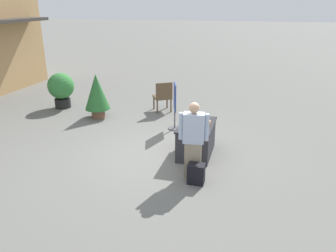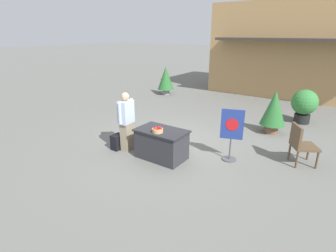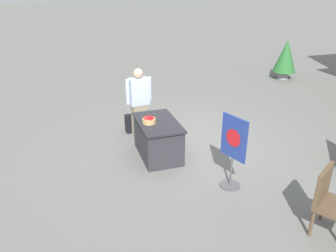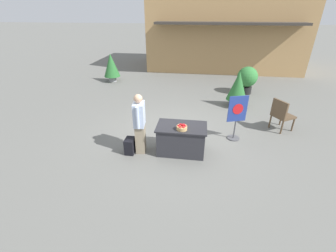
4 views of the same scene
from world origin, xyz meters
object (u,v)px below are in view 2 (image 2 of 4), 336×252
Objects in this scene: display_table at (162,144)px; potted_plant_far_right at (274,109)px; apple_basket at (158,130)px; person_visitor at (126,122)px; potted_plant_far_left at (304,104)px; potted_plant_near_left at (166,79)px; poster_board at (231,133)px; backpack at (118,142)px; patio_chair at (301,143)px.

potted_plant_far_right is (1.84, 3.51, 0.40)m from display_table.
apple_basket is 0.16× the size of person_visitor.
person_visitor is 6.38m from potted_plant_far_left.
potted_plant_near_left is at bearing 109.98° from person_visitor.
poster_board is at bearing 31.33° from display_table.
potted_plant_far_left is (3.81, 5.43, 0.49)m from backpack.
poster_board is 1.33× the size of patio_chair.
apple_basket is 0.20× the size of poster_board.
person_visitor is 2.76m from poster_board.
poster_board reaches higher than potted_plant_far_left.
potted_plant_far_left is (2.47, 5.17, 0.31)m from display_table.
display_table is 3.98m from potted_plant_far_right.
apple_basket is 0.26× the size of patio_chair.
patio_chair is at bearing 99.39° from poster_board.
potted_plant_near_left reaches higher than potted_plant_far_right.
poster_board is 0.93× the size of potted_plant_near_left.
potted_plant_near_left reaches higher than apple_basket.
potted_plant_far_right reaches higher than potted_plant_far_left.
potted_plant_far_left reaches higher than backpack.
patio_chair is (2.94, 1.86, -0.27)m from apple_basket.
backpack is (-1.34, -0.25, -0.18)m from display_table.
poster_board reaches higher than patio_chair.
person_visitor is 1.60× the size of patio_chair.
potted_plant_near_left is at bearing 156.69° from potted_plant_far_right.
potted_plant_far_right is at bearing -110.70° from potted_plant_far_left.
backpack is 0.30× the size of potted_plant_far_right.
potted_plant_near_left is at bearing 171.95° from potted_plant_far_left.
potted_plant_far_left is at bearing 148.75° from poster_board.
patio_chair is at bearing -82.06° from potted_plant_far_left.
apple_basket is 1.50m from backpack.
display_table is 1.77m from poster_board.
backpack is 0.31× the size of poster_board.
person_visitor is at bearing 177.06° from apple_basket.
person_visitor reaches higher than potted_plant_far_left.
potted_plant_near_left is (-4.25, 6.30, -0.01)m from apple_basket.
poster_board is 7.74m from potted_plant_near_left.
person_visitor is at bearing 25.31° from backpack.
potted_plant_far_right is (0.35, 2.60, 0.07)m from poster_board.
potted_plant_far_left is 6.77m from potted_plant_near_left.
apple_basket is at bearing -114.59° from potted_plant_far_left.
person_visitor is at bearing -86.30° from poster_board.
apple_basket is (0.02, -0.18, 0.45)m from display_table.
display_table is 0.93× the size of potted_plant_far_right.
person_visitor is 4.66m from potted_plant_far_right.
potted_plant_far_right is 6.61m from potted_plant_near_left.
potted_plant_far_right is 1.15× the size of potted_plant_far_left.
apple_basket is at bearing -179.19° from patio_chair.
apple_basket is at bearing -116.27° from potted_plant_far_right.
potted_plant_near_left is at bearing 124.63° from display_table.
person_visitor reaches higher than patio_chair.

